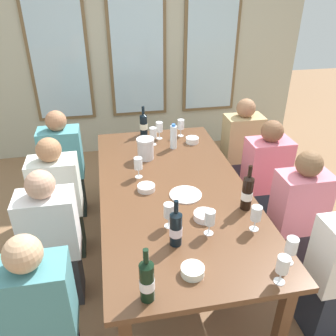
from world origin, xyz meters
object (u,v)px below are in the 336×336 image
white_plate_0 (186,195)px  seated_person_2 (64,168)px  tasting_bowl_3 (146,188)px  seated_person_4 (53,244)px  wine_glass_1 (181,125)px  seated_person_3 (241,152)px  wine_glass_4 (292,247)px  tasting_bowl_1 (192,140)px  dining_table (173,194)px  wine_bottle_2 (247,192)px  seated_person_1 (264,181)px  wine_glass_0 (256,214)px  wine_glass_2 (153,133)px  seated_person_5 (296,219)px  water_bottle (174,137)px  wine_glass_5 (210,219)px  wine_glass_7 (159,127)px  tasting_bowl_2 (204,216)px  wine_bottle_0 (144,124)px  seated_person_0 (59,203)px  wine_glass_6 (138,164)px  wine_glass_3 (169,212)px  wine_bottle_3 (176,228)px  tasting_bowl_0 (193,271)px  seated_person_6 (41,321)px  wine_glass_8 (283,266)px  wine_bottle_1 (147,280)px  metal_pitcher (146,148)px

white_plate_0 → seated_person_2: seated_person_2 is taller
tasting_bowl_3 → seated_person_4: (-0.70, -0.23, -0.23)m
wine_glass_1 → seated_person_2: 1.22m
seated_person_2 → seated_person_3: bearing=-0.1°
wine_glass_4 → tasting_bowl_1: bearing=95.0°
dining_table → wine_bottle_2: size_ratio=6.55×
tasting_bowl_1 → seated_person_1: 0.78m
wine_glass_0 → wine_glass_2: size_ratio=1.00×
seated_person_5 → tasting_bowl_3: bearing=164.9°
dining_table → water_bottle: size_ratio=9.22×
water_bottle → seated_person_3: 0.86m
water_bottle → seated_person_5: bearing=-51.7°
wine_glass_5 → wine_glass_7: bearing=92.7°
seated_person_1 → seated_person_2: size_ratio=1.00×
wine_bottle_2 → tasting_bowl_1: 1.12m
tasting_bowl_2 → seated_person_2: 1.67m
wine_bottle_0 → seated_person_0: 1.17m
seated_person_3 → seated_person_4: bearing=-149.0°
wine_bottle_2 → wine_glass_6: 0.89m
wine_glass_0 → wine_glass_3: 0.55m
wine_bottle_0 → seated_person_2: 0.89m
wine_glass_7 → wine_glass_1: bearing=6.6°
wine_bottle_3 → wine_glass_6: bearing=99.0°
wine_bottle_0 → tasting_bowl_0: 1.92m
white_plate_0 → wine_bottle_2: (0.38, -0.23, 0.13)m
tasting_bowl_0 → wine_glass_6: 1.10m
dining_table → wine_glass_4: (0.49, -0.91, 0.18)m
seated_person_6 → seated_person_1: bearing=32.0°
wine_glass_6 → wine_bottle_3: bearing=-81.0°
tasting_bowl_0 → seated_person_3: size_ratio=0.12×
wine_glass_8 → seated_person_4: bearing=148.3°
wine_glass_0 → wine_glass_7: bearing=103.8°
wine_glass_5 → seated_person_4: 1.13m
water_bottle → wine_glass_7: 0.25m
wine_bottle_2 → seated_person_1: 0.86m
wine_bottle_0 → seated_person_1: (1.00, -0.76, -0.33)m
wine_glass_0 → wine_glass_7: same height
wine_bottle_1 → wine_glass_5: size_ratio=1.88×
wine_bottle_0 → wine_bottle_1: (-0.24, -2.03, 0.01)m
dining_table → white_plate_0: (0.07, -0.13, 0.07)m
wine_glass_3 → seated_person_5: bearing=8.4°
white_plate_0 → wine_glass_7: 1.04m
metal_pitcher → seated_person_3: size_ratio=0.17×
dining_table → seated_person_3: 1.26m
seated_person_1 → tasting_bowl_0: bearing=-130.2°
wine_glass_1 → wine_glass_5: size_ratio=1.00×
wine_glass_3 → wine_glass_5: (0.23, -0.12, -0.00)m
white_plate_0 → wine_glass_0: size_ratio=1.38×
metal_pitcher → wine_bottle_3: bearing=-88.4°
metal_pitcher → wine_bottle_1: bearing=-97.3°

